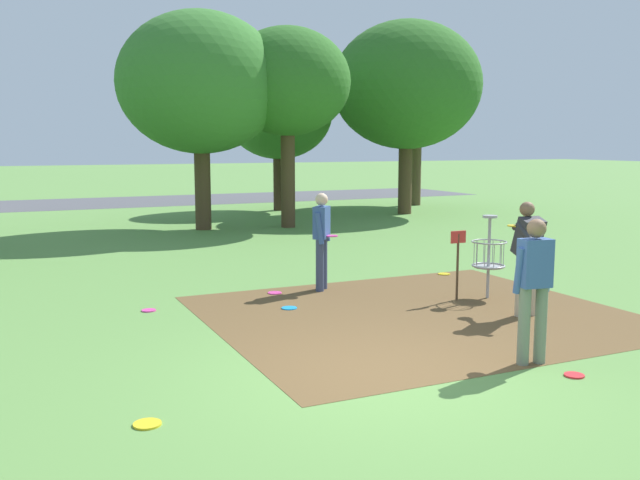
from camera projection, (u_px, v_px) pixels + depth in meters
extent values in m
plane|color=#5B8942|center=(387.00, 377.00, 7.66)|extent=(160.00, 160.00, 0.00)
cube|color=brown|center=(417.00, 314.00, 10.44)|extent=(6.10, 5.38, 0.01)
cylinder|color=#9E9EA3|center=(489.00, 258.00, 11.45)|extent=(0.05, 0.05, 1.35)
cylinder|color=#9E9EA3|center=(490.00, 217.00, 11.36)|extent=(0.24, 0.24, 0.04)
torus|color=#9E9EA3|center=(489.00, 242.00, 11.42)|extent=(0.58, 0.58, 0.02)
torus|color=#9E9EA3|center=(488.00, 266.00, 11.47)|extent=(0.55, 0.55, 0.03)
cylinder|color=#9E9EA3|center=(488.00, 267.00, 11.47)|extent=(0.48, 0.48, 0.02)
cylinder|color=gray|center=(500.00, 253.00, 11.54)|extent=(0.01, 0.01, 0.40)
cylinder|color=gray|center=(493.00, 252.00, 11.65)|extent=(0.01, 0.01, 0.40)
cylinder|color=gray|center=(484.00, 252.00, 11.68)|extent=(0.01, 0.01, 0.40)
cylinder|color=gray|center=(477.00, 252.00, 11.62)|extent=(0.01, 0.01, 0.40)
cylinder|color=gray|center=(474.00, 253.00, 11.49)|extent=(0.01, 0.01, 0.40)
cylinder|color=gray|center=(477.00, 255.00, 11.34)|extent=(0.01, 0.01, 0.40)
cylinder|color=gray|center=(485.00, 256.00, 11.24)|extent=(0.01, 0.01, 0.40)
cylinder|color=gray|center=(494.00, 256.00, 11.21)|extent=(0.01, 0.01, 0.40)
cylinder|color=gray|center=(501.00, 255.00, 11.27)|extent=(0.01, 0.01, 0.40)
cylinder|color=gray|center=(504.00, 254.00, 11.40)|extent=(0.01, 0.01, 0.40)
cylinder|color=#4C3823|center=(457.00, 267.00, 11.33)|extent=(0.04, 0.04, 1.10)
cube|color=red|center=(458.00, 237.00, 11.26)|extent=(0.28, 0.03, 0.20)
cylinder|color=#384260|center=(323.00, 263.00, 12.22)|extent=(0.14, 0.14, 0.92)
cylinder|color=#384260|center=(320.00, 265.00, 12.01)|extent=(0.14, 0.14, 0.92)
cube|color=#385693|center=(322.00, 222.00, 12.02)|extent=(0.40, 0.42, 0.56)
sphere|color=beige|center=(322.00, 199.00, 11.96)|extent=(0.22, 0.22, 0.22)
cylinder|color=#385693|center=(326.00, 226.00, 12.20)|extent=(0.18, 0.18, 0.55)
cylinder|color=#385693|center=(320.00, 228.00, 11.84)|extent=(0.18, 0.18, 0.55)
cylinder|color=#E53D99|center=(332.00, 236.00, 12.00)|extent=(0.22, 0.22, 0.02)
cylinder|color=slate|center=(524.00, 326.00, 8.02)|extent=(0.14, 0.14, 0.92)
cylinder|color=slate|center=(541.00, 325.00, 8.07)|extent=(0.14, 0.14, 0.92)
cube|color=#385693|center=(535.00, 263.00, 7.94)|extent=(0.39, 0.28, 0.56)
sphere|color=brown|center=(537.00, 228.00, 7.89)|extent=(0.22, 0.22, 0.22)
cylinder|color=#385693|center=(519.00, 271.00, 7.92)|extent=(0.12, 0.18, 0.55)
cylinder|color=#385693|center=(548.00, 269.00, 8.02)|extent=(0.12, 0.18, 0.55)
cylinder|color=#E53D99|center=(526.00, 280.00, 8.15)|extent=(0.22, 0.22, 0.02)
cylinder|color=tan|center=(520.00, 286.00, 10.27)|extent=(0.14, 0.14, 0.92)
cylinder|color=tan|center=(533.00, 285.00, 10.34)|extent=(0.14, 0.14, 0.92)
cube|color=#2D2D33|center=(529.00, 236.00, 10.20)|extent=(0.39, 0.41, 0.60)
sphere|color=brown|center=(527.00, 209.00, 10.20)|extent=(0.22, 0.22, 0.22)
cylinder|color=#2D2D33|center=(526.00, 226.00, 10.52)|extent=(0.14, 0.59, 0.21)
cylinder|color=gold|center=(515.00, 226.00, 10.78)|extent=(0.22, 0.22, 0.02)
cylinder|color=#2D2D33|center=(527.00, 235.00, 9.97)|extent=(0.13, 0.48, 0.37)
cylinder|color=red|center=(574.00, 375.00, 7.68)|extent=(0.22, 0.22, 0.02)
cylinder|color=#E53D99|center=(149.00, 310.00, 10.66)|extent=(0.22, 0.22, 0.02)
cylinder|color=#1E93DB|center=(289.00, 308.00, 10.80)|extent=(0.24, 0.24, 0.02)
cylinder|color=#E53D99|center=(275.00, 293.00, 11.90)|extent=(0.24, 0.24, 0.02)
cylinder|color=gold|center=(147.00, 424.00, 6.34)|extent=(0.26, 0.26, 0.02)
cylinder|color=gold|center=(444.00, 274.00, 13.62)|extent=(0.24, 0.24, 0.02)
cylinder|color=brown|center=(416.00, 172.00, 28.74)|extent=(0.44, 0.44, 2.76)
ellipsoid|color=#2D6623|center=(417.00, 101.00, 28.34)|extent=(4.06, 4.06, 3.45)
cylinder|color=#4C3823|center=(405.00, 178.00, 25.22)|extent=(0.49, 0.49, 2.62)
ellipsoid|color=#2D6623|center=(407.00, 85.00, 24.76)|extent=(5.35, 5.35, 4.55)
cylinder|color=#4C3823|center=(288.00, 179.00, 21.11)|extent=(0.43, 0.43, 2.97)
ellipsoid|color=#2D6623|center=(287.00, 82.00, 20.71)|extent=(3.81, 3.81, 3.24)
cylinder|color=#422D1E|center=(279.00, 182.00, 26.53)|extent=(0.44, 0.44, 2.16)
ellipsoid|color=#38752D|center=(279.00, 113.00, 26.17)|extent=(4.08, 4.08, 3.47)
cylinder|color=#4C3823|center=(203.00, 188.00, 20.60)|extent=(0.47, 0.47, 2.50)
ellipsoid|color=#38752D|center=(200.00, 83.00, 20.17)|extent=(4.85, 4.85, 4.12)
cube|color=#4C4C51|center=(97.00, 203.00, 29.97)|extent=(36.00, 6.00, 0.01)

